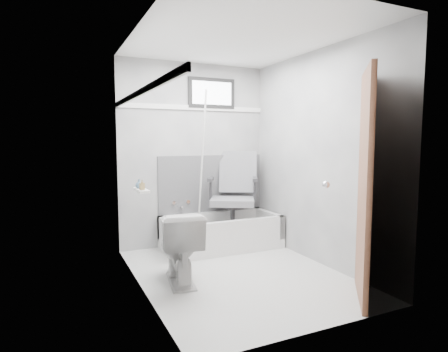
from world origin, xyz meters
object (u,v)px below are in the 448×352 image
soap_bottle_a (142,185)px  office_chair (233,194)px  toilet (180,247)px  soap_bottle_b (139,184)px  bathtub (221,232)px  door (415,188)px

soap_bottle_a → office_chair: bearing=28.7°
toilet → soap_bottle_b: soap_bottle_b is taller
toilet → office_chair: bearing=-129.6°
bathtub → toilet: toilet is taller
bathtub → soap_bottle_a: size_ratio=15.45×
office_chair → toilet: (-1.02, -0.90, -0.34)m
office_chair → door: bearing=-46.8°
bathtub → toilet: bearing=-134.1°
toilet → soap_bottle_a: (-0.32, 0.16, 0.61)m
bathtub → office_chair: office_chair is taller
bathtub → soap_bottle_a: bearing=-148.6°
bathtub → soap_bottle_a: 1.56m
office_chair → door: door is taller
office_chair → door: (0.58, -2.23, 0.31)m
toilet → door: door is taller
office_chair → soap_bottle_a: office_chair is taller
bathtub → door: bearing=-71.3°
door → soap_bottle_b: bearing=139.6°
bathtub → door: (0.75, -2.21, 0.79)m
toilet → soap_bottle_a: size_ratio=7.40×
soap_bottle_a → soap_bottle_b: (0.00, 0.14, -0.01)m
office_chair → soap_bottle_b: bearing=-127.4°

